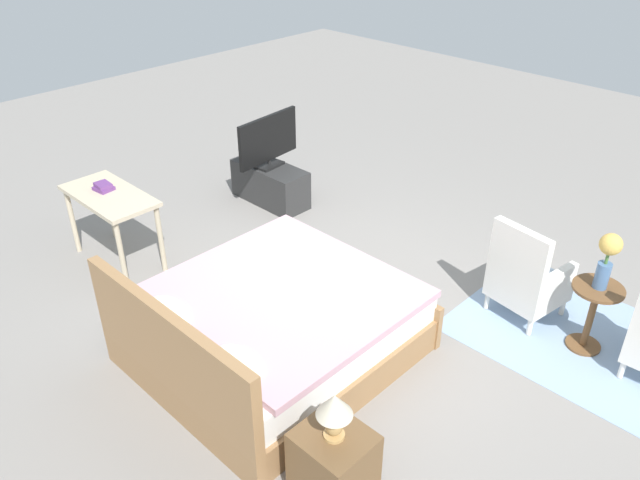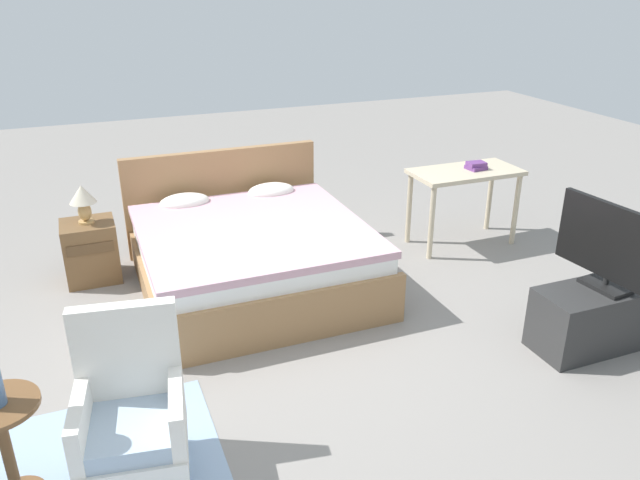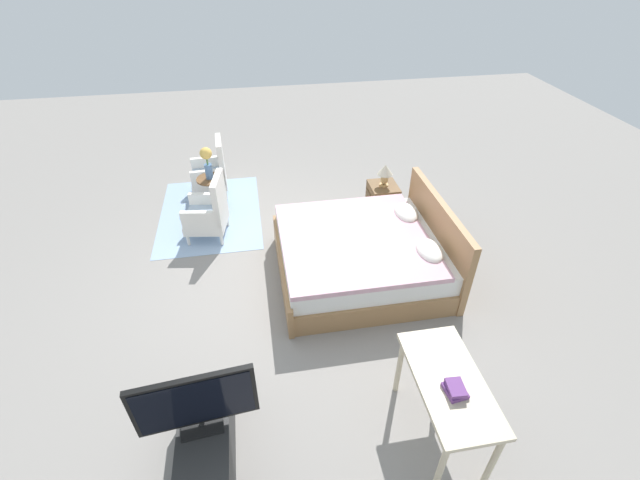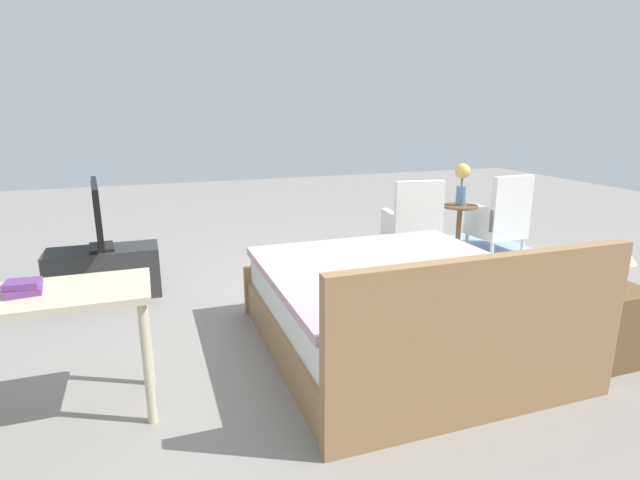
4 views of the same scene
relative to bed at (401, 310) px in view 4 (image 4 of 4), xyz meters
name	(u,v)px [view 4 (image 4 of 4)]	position (x,y,z in m)	size (l,w,h in m)	color
ground_plane	(348,304)	(0.02, -0.91, -0.30)	(16.00, 16.00, 0.00)	gray
floor_rug	(453,253)	(-1.76, -1.96, -0.29)	(2.10, 1.50, 0.01)	#8EA8C6
bed	(401,310)	(0.00, 0.00, 0.00)	(1.84, 1.99, 0.96)	#997047
armchair_by_window_left	(500,219)	(-2.35, -1.90, 0.08)	(0.57, 0.57, 0.92)	white
armchair_by_window_right	(412,227)	(-1.16, -1.90, 0.08)	(0.62, 0.62, 0.92)	white
side_table	(459,224)	(-1.76, -1.87, 0.08)	(0.40, 0.40, 0.60)	brown
flower_vase	(462,180)	(-1.76, -1.87, 0.59)	(0.17, 0.17, 0.48)	#4C709E
nightstand	(607,324)	(-1.25, 0.61, -0.03)	(0.44, 0.41, 0.53)	brown
table_lamp	(618,257)	(-1.25, 0.61, 0.44)	(0.22, 0.22, 0.33)	tan
tv_stand	(105,273)	(2.05, -1.82, -0.07)	(0.96, 0.40, 0.45)	#2D2D2D
tv_flatscreen	(97,215)	(2.05, -1.82, 0.47)	(0.23, 0.90, 0.60)	black
vanity_desk	(49,312)	(2.17, 0.10, 0.34)	(1.04, 0.52, 0.75)	beige
book_stack	(23,288)	(2.27, 0.09, 0.48)	(0.19, 0.17, 0.07)	#66387A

